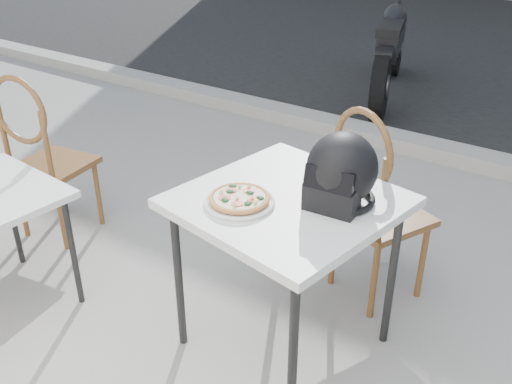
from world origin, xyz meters
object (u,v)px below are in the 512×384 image
Objects in this scene: helmet at (341,173)px; cafe_chair_main at (373,197)px; motorcycle at (390,50)px; cafe_chair_side at (41,149)px; cafe_table_main at (287,213)px; plate at (239,202)px; pizza at (239,198)px.

helmet reaches higher than cafe_chair_main.
motorcycle is at bearing -44.12° from cafe_chair_main.
motorcycle reaches higher than cafe_chair_side.
cafe_chair_side is 0.51× the size of motorcycle.
plate is at bearing -131.46° from cafe_table_main.
cafe_chair_side is at bearing 174.56° from pizza.
motorcycle reaches higher than pizza.
pizza is at bearing -131.48° from cafe_table_main.
cafe_chair_main is (0.30, 0.72, -0.23)m from pizza.
cafe_chair_main reaches higher than motorcycle.
plate is 0.44m from helmet.
cafe_table_main is at bearing 48.52° from pizza.
helmet is 3.99m from motorcycle.
plate is 1.31× the size of pizza.
helmet is at bearing 25.77° from cafe_table_main.
cafe_chair_side is (-1.71, -0.01, -0.13)m from cafe_table_main.
helmet is at bearing 174.99° from cafe_chair_side.
helmet is at bearing 37.05° from pizza.
plate is 0.32× the size of cafe_chair_main.
helmet is 0.16× the size of motorcycle.
motorcycle is (-0.97, 3.99, -0.35)m from pizza.
pizza is at bearing 166.48° from cafe_chair_side.
pizza is 0.12× the size of motorcycle.
helmet is 1.94m from cafe_chair_side.
plate is 0.32× the size of cafe_chair_side.
plate is (-0.14, -0.16, 0.08)m from cafe_table_main.
plate is 0.81m from cafe_chair_main.
cafe_table_main is 2.83× the size of plate.
cafe_chair_main is at bearing 67.31° from pizza.
cafe_chair_side is at bearing -179.71° from cafe_table_main.
plate is 0.16× the size of motorcycle.
cafe_chair_main reaches higher than cafe_table_main.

